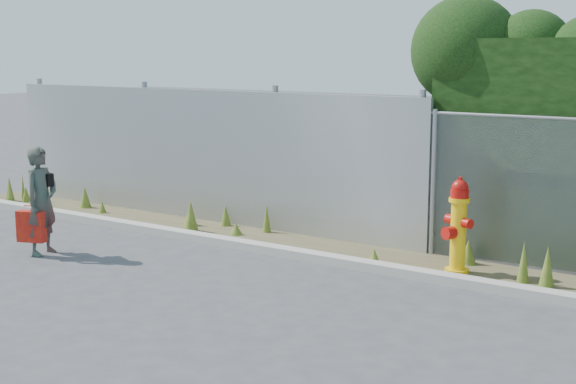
# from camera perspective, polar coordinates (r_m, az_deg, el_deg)

# --- Properties ---
(ground) EXTENTS (80.00, 80.00, 0.00)m
(ground) POSITION_cam_1_polar(r_m,az_deg,el_deg) (9.51, -3.25, -7.35)
(ground) COLOR #3D3D40
(ground) RESTS_ON ground
(curb) EXTENTS (16.00, 0.22, 0.12)m
(curb) POSITION_cam_1_polar(r_m,az_deg,el_deg) (10.92, 2.49, -4.71)
(curb) COLOR #A09A90
(curb) RESTS_ON ground
(weed_strip) EXTENTS (16.00, 1.28, 0.53)m
(weed_strip) POSITION_cam_1_polar(r_m,az_deg,el_deg) (11.58, 2.91, -3.55)
(weed_strip) COLOR #4B422B
(weed_strip) RESTS_ON ground
(corrugated_fence) EXTENTS (8.50, 0.21, 2.30)m
(corrugated_fence) POSITION_cam_1_polar(r_m,az_deg,el_deg) (13.56, -6.55, 2.62)
(corrugated_fence) COLOR #A6A9AD
(corrugated_fence) RESTS_ON ground
(fire_hydrant) EXTENTS (0.42, 0.38, 1.26)m
(fire_hydrant) POSITION_cam_1_polar(r_m,az_deg,el_deg) (10.46, 12.01, -2.47)
(fire_hydrant) COLOR yellow
(fire_hydrant) RESTS_ON ground
(woman) EXTENTS (0.45, 0.61, 1.53)m
(woman) POSITION_cam_1_polar(r_m,az_deg,el_deg) (11.72, -17.13, -0.60)
(woman) COLOR #106954
(woman) RESTS_ON ground
(red_tote_bag) EXTENTS (0.40, 0.15, 0.52)m
(red_tote_bag) POSITION_cam_1_polar(r_m,az_deg,el_deg) (11.74, -17.79, -2.34)
(red_tote_bag) COLOR #A10913
(black_shoulder_bag) EXTENTS (0.24, 0.10, 0.18)m
(black_shoulder_bag) POSITION_cam_1_polar(r_m,az_deg,el_deg) (11.76, -16.80, 0.88)
(black_shoulder_bag) COLOR black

